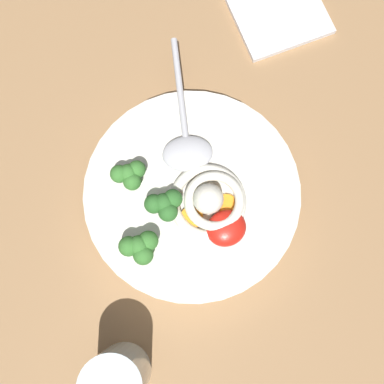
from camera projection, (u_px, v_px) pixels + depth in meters
table_slab at (168, 197)px, 60.77cm from camera, size 90.81×90.81×4.34cm
soup_bowl at (192, 196)px, 56.19cm from camera, size 25.77×25.77×4.55cm
noodle_pile at (210, 201)px, 52.55cm from camera, size 9.95×9.75×4.00cm
soup_spoon at (186, 142)px, 54.49cm from camera, size 9.01×17.34×1.60cm
chili_sauce_dollop at (226, 228)px, 52.09cm from camera, size 4.64×4.17×2.09cm
broccoli_floret_beside_noodles at (140, 247)px, 50.47cm from camera, size 4.48×3.85×3.54cm
broccoli_floret_front at (129, 174)px, 52.38cm from camera, size 4.13×3.55×3.26cm
broccoli_floret_near_spoon at (165, 204)px, 51.52cm from camera, size 4.38×3.77×3.46cm
carrot_slice_far at (227, 204)px, 53.50cm from camera, size 2.37×2.37×0.46cm
carrot_slice_extra_a at (192, 218)px, 53.01cm from camera, size 2.61×2.61×0.77cm
drinking_glass at (117, 378)px, 49.29cm from camera, size 6.51×6.51×9.94cm
folded_napkin at (277, 10)px, 63.74cm from camera, size 13.31×13.07×0.80cm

